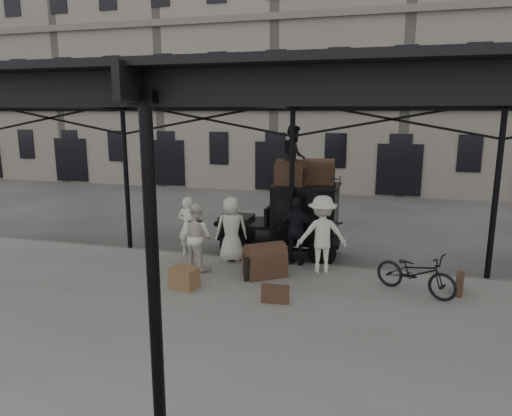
{
  "coord_description": "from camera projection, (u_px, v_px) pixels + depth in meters",
  "views": [
    {
      "loc": [
        2.27,
        -9.95,
        4.2
      ],
      "look_at": [
        -0.89,
        1.6,
        1.7
      ],
      "focal_mm": 32.0,
      "sensor_mm": 36.0,
      "label": 1
    }
  ],
  "objects": [
    {
      "name": "bicycle",
      "position": [
        416.0,
        273.0,
        10.36
      ],
      "size": [
        1.98,
        1.46,
        0.99
      ],
      "primitive_type": "imported",
      "rotation": [
        0.0,
        0.0,
        1.09
      ],
      "color": "black",
      "rests_on": "platform"
    },
    {
      "name": "porter_centre",
      "position": [
        231.0,
        229.0,
        12.59
      ],
      "size": [
        1.04,
        0.88,
        1.81
      ],
      "primitive_type": "imported",
      "rotation": [
        0.0,
        0.0,
        3.54
      ],
      "color": "beige",
      "rests_on": "platform"
    },
    {
      "name": "wicker_hamper",
      "position": [
        184.0,
        278.0,
        10.72
      ],
      "size": [
        0.68,
        0.57,
        0.5
      ],
      "primitive_type": "cube",
      "rotation": [
        0.0,
        0.0,
        -0.22
      ],
      "color": "brown",
      "rests_on": "platform"
    },
    {
      "name": "steamer_trunk_platform",
      "position": [
        265.0,
        262.0,
        11.47
      ],
      "size": [
        1.16,
        1.08,
        0.73
      ],
      "primitive_type": null,
      "rotation": [
        0.0,
        0.0,
        0.63
      ],
      "color": "#452C20",
      "rests_on": "platform"
    },
    {
      "name": "porter_right",
      "position": [
        322.0,
        234.0,
        11.69
      ],
      "size": [
        1.45,
        1.08,
        2.01
      ],
      "primitive_type": "imported",
      "rotation": [
        0.0,
        0.0,
        3.43
      ],
      "color": "silver",
      "rests_on": "platform"
    },
    {
      "name": "porter_midleft",
      "position": [
        197.0,
        236.0,
        11.92
      ],
      "size": [
        1.08,
        1.0,
        1.78
      ],
      "primitive_type": "imported",
      "rotation": [
        0.0,
        0.0,
        2.65
      ],
      "color": "silver",
      "rests_on": "platform"
    },
    {
      "name": "porter_roof",
      "position": [
        294.0,
        155.0,
        12.95
      ],
      "size": [
        0.77,
        0.92,
        1.69
      ],
      "primitive_type": "imported",
      "rotation": [
        0.0,
        0.0,
        1.74
      ],
      "color": "black",
      "rests_on": "taxi"
    },
    {
      "name": "porter_left",
      "position": [
        188.0,
        227.0,
        13.01
      ],
      "size": [
        0.65,
        0.45,
        1.74
      ],
      "primitive_type": "imported",
      "rotation": [
        0.0,
        0.0,
        3.1
      ],
      "color": "silver",
      "rests_on": "platform"
    },
    {
      "name": "canopy",
      "position": [
        255.0,
        91.0,
        8.28
      ],
      "size": [
        22.5,
        9.0,
        4.74
      ],
      "color": "black",
      "rests_on": "ground"
    },
    {
      "name": "suitcase_flat",
      "position": [
        275.0,
        294.0,
        9.88
      ],
      "size": [
        0.61,
        0.21,
        0.4
      ],
      "primitive_type": "cube",
      "rotation": [
        0.0,
        0.0,
        0.09
      ],
      "color": "#452C20",
      "rests_on": "platform"
    },
    {
      "name": "ground",
      "position": [
        274.0,
        293.0,
        10.84
      ],
      "size": [
        120.0,
        120.0,
        0.0
      ],
      "primitive_type": "plane",
      "color": "#383533",
      "rests_on": "ground"
    },
    {
      "name": "building_frontage",
      "position": [
        345.0,
        64.0,
        26.41
      ],
      "size": [
        64.0,
        8.0,
        14.0
      ],
      "primitive_type": "cube",
      "color": "slate",
      "rests_on": "ground"
    },
    {
      "name": "suitcase_upright",
      "position": [
        460.0,
        284.0,
        10.4
      ],
      "size": [
        0.27,
        0.62,
        0.45
      ],
      "primitive_type": "cube",
      "rotation": [
        0.0,
        0.0,
        -0.21
      ],
      "color": "#452C20",
      "rests_on": "platform"
    },
    {
      "name": "porter_official",
      "position": [
        297.0,
        231.0,
        12.27
      ],
      "size": [
        1.13,
        0.55,
        1.86
      ],
      "primitive_type": "imported",
      "rotation": [
        0.0,
        0.0,
        3.05
      ],
      "color": "black",
      "rests_on": "platform"
    },
    {
      "name": "taxi",
      "position": [
        295.0,
        217.0,
        13.41
      ],
      "size": [
        3.65,
        1.55,
        2.18
      ],
      "color": "black",
      "rests_on": "ground"
    },
    {
      "name": "steamer_trunk_roof_far",
      "position": [
        319.0,
        173.0,
        13.16
      ],
      "size": [
        0.89,
        0.6,
        0.62
      ],
      "primitive_type": null,
      "rotation": [
        0.0,
        0.0,
        0.11
      ],
      "color": "#452C20",
      "rests_on": "taxi"
    },
    {
      "name": "steamer_trunk_roof_near",
      "position": [
        291.0,
        175.0,
        12.93
      ],
      "size": [
        0.91,
        0.63,
        0.62
      ],
      "primitive_type": null,
      "rotation": [
        0.0,
        0.0,
        -0.14
      ],
      "color": "#452C20",
      "rests_on": "taxi"
    },
    {
      "name": "platform",
      "position": [
        251.0,
        328.0,
        8.94
      ],
      "size": [
        28.0,
        8.0,
        0.15
      ],
      "primitive_type": "cube",
      "color": "slate",
      "rests_on": "ground"
    }
  ]
}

